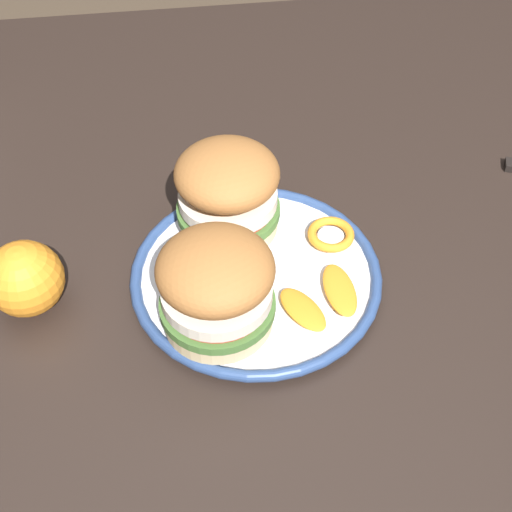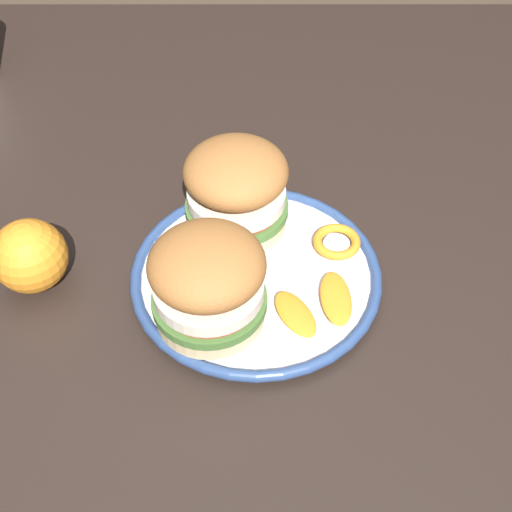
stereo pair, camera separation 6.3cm
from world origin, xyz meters
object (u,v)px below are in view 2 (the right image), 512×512
sandwich_half_left (208,281)px  sandwich_half_right (236,188)px  whole_orange (30,256)px  dining_table (280,306)px  dinner_plate (256,276)px

sandwich_half_left → sandwich_half_right: 0.13m
sandwich_half_right → whole_orange: 0.22m
whole_orange → dining_table: bearing=-171.1°
sandwich_half_right → whole_orange: bearing=18.2°
dinner_plate → sandwich_half_right: 0.09m
dining_table → whole_orange: (0.26, 0.04, 0.13)m
dining_table → whole_orange: whole_orange is taller
dining_table → whole_orange: 0.29m
sandwich_half_right → dining_table: bearing=150.5°
whole_orange → sandwich_half_left: bearing=162.3°
dining_table → dinner_plate: bearing=55.7°
sandwich_half_left → whole_orange: size_ratio=1.65×
sandwich_half_left → sandwich_half_right: (-0.02, -0.13, 0.00)m
dining_table → sandwich_half_right: sandwich_half_right is taller
sandwich_half_left → sandwich_half_right: size_ratio=0.89×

